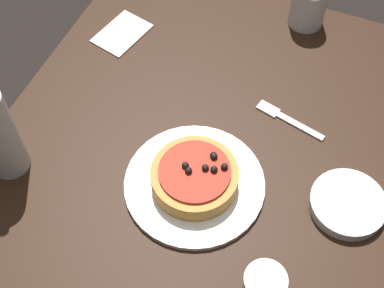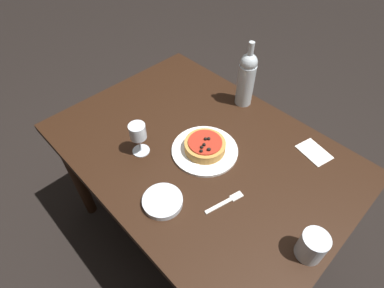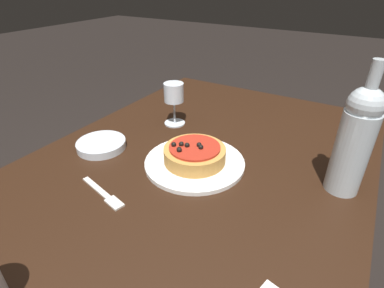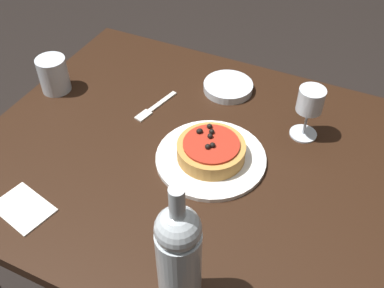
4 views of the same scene
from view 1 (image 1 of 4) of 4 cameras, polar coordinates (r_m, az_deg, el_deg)
dining_table at (r=1.14m, az=-0.25°, el=-7.85°), size 1.26×0.90×0.75m
dinner_plate at (r=1.07m, az=0.05°, el=-4.23°), size 0.28×0.28×0.01m
pizza at (r=1.04m, az=0.08°, el=-3.44°), size 0.17×0.17×0.06m
water_cup at (r=1.36m, az=12.34°, el=14.25°), size 0.09×0.09×0.11m
side_bowl at (r=1.08m, az=16.26°, el=-6.15°), size 0.15×0.15×0.02m
fork at (r=1.18m, az=9.98°, el=2.69°), size 0.06×0.16×0.00m
paper_napkin at (r=1.34m, az=-7.48°, el=11.62°), size 0.15×0.12×0.00m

